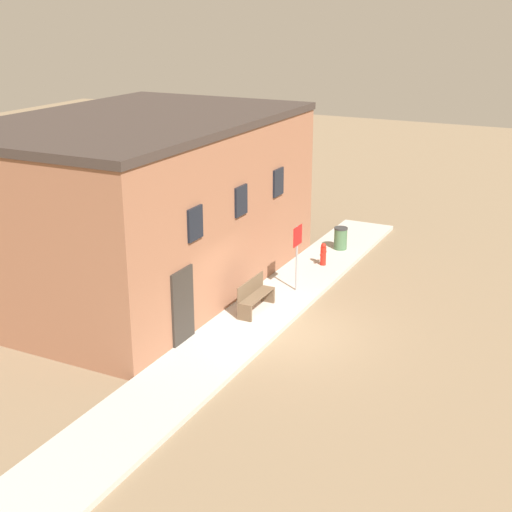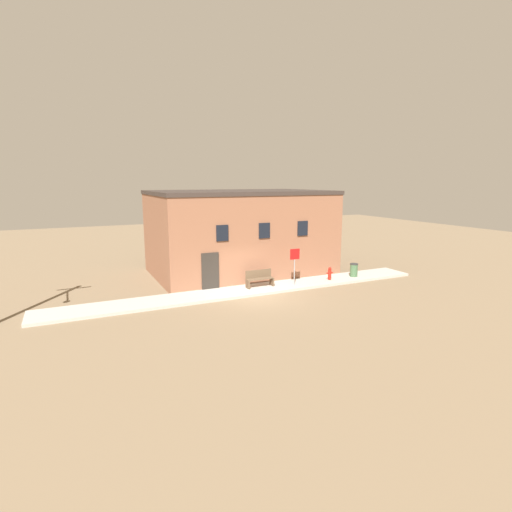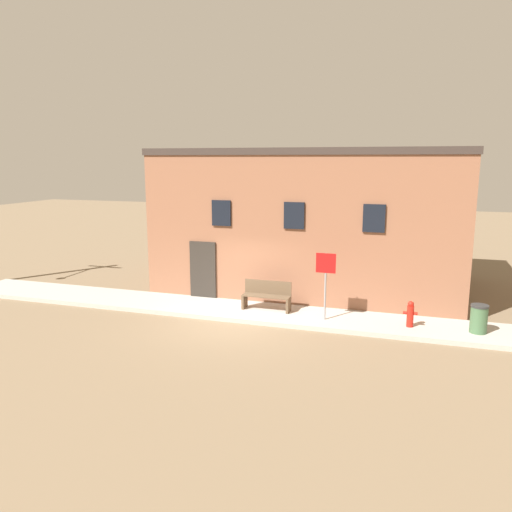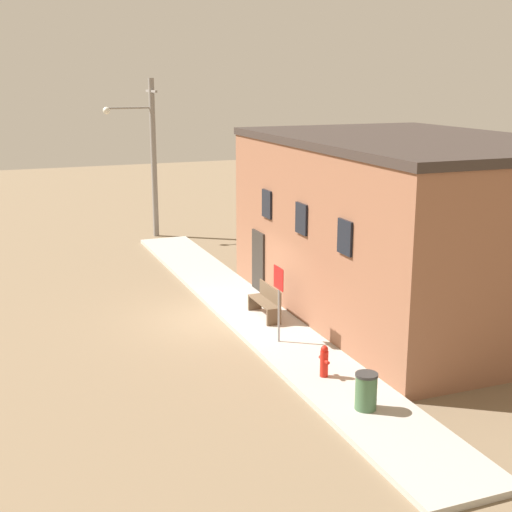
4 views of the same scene
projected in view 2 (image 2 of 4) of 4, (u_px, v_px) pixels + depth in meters
ground_plane at (257, 296)px, 21.45m from camera, size 80.00×80.00×0.00m
sidewalk at (249, 290)px, 22.36m from camera, size 22.01×2.08×0.15m
brick_building at (239, 232)px, 26.66m from camera, size 11.33×7.48×5.50m
fire_hydrant at (330, 273)px, 24.39m from camera, size 0.42×0.20×0.80m
stop_sign at (295, 260)px, 23.02m from camera, size 0.62×0.06×2.13m
bench at (259, 279)px, 22.75m from camera, size 1.62×0.44×0.97m
trash_bin at (354, 270)px, 25.25m from camera, size 0.50×0.50×0.83m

